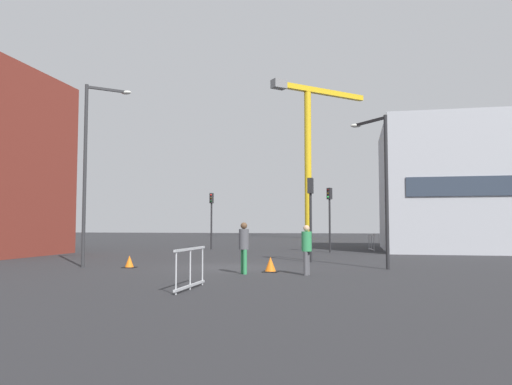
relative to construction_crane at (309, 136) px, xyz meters
name	(u,v)px	position (x,y,z in m)	size (l,w,h in m)	color
ground	(230,268)	(0.88, -45.11, -13.25)	(160.00, 160.00, 0.00)	#28282B
office_block	(480,188)	(13.73, -29.73, -9.15)	(12.26, 10.61, 8.21)	#A8AAB2
construction_crane	(309,136)	(0.00, 0.00, 0.00)	(11.68, 10.63, 20.01)	gold
streetlamp_tall	(91,159)	(-4.71, -45.94, -8.90)	(1.50, 1.24, 7.37)	#2D2D30
streetlamp_short	(381,175)	(6.74, -44.47, -9.66)	(1.40, 1.45, 5.90)	#232326
traffic_light_verge	(311,205)	(3.77, -41.73, -10.69)	(0.26, 0.38, 3.80)	#232326
traffic_light_near	(211,211)	(-3.97, -31.30, -10.65)	(0.25, 0.38, 3.86)	#232326
traffic_light_crosswalk	(330,209)	(4.20, -33.52, -10.60)	(0.35, 0.39, 3.94)	#232326
pedestrian_walking	(307,246)	(4.13, -47.47, -12.28)	(0.34, 0.34, 1.67)	#4C4C51
pedestrian_waiting	(244,244)	(1.99, -47.49, -12.22)	(0.34, 0.34, 1.76)	#2D844C
safety_barrier_mid_span	(371,242)	(6.74, -31.22, -12.69)	(0.34, 2.33, 1.08)	gray
safety_barrier_rear	(190,268)	(1.51, -51.72, -12.69)	(0.10, 2.20, 1.08)	#B2B5BA
traffic_cone_orange	(129,262)	(-2.95, -45.96, -13.03)	(0.47, 0.47, 0.48)	black
traffic_cone_on_verge	(270,265)	(2.76, -46.60, -13.00)	(0.54, 0.54, 0.54)	black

